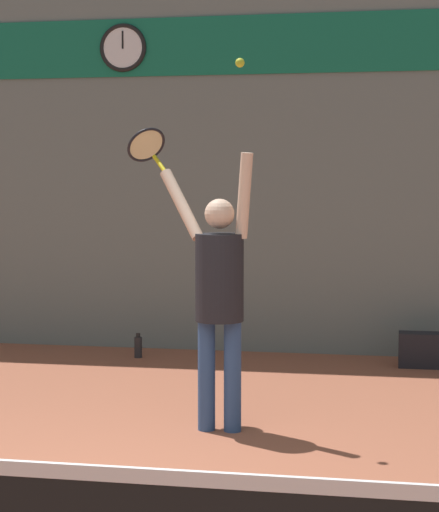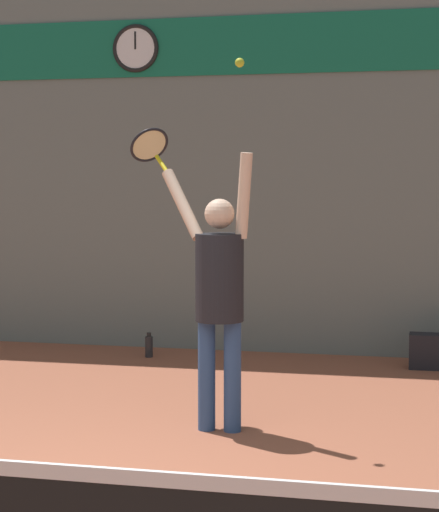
{
  "view_description": "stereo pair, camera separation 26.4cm",
  "coord_description": "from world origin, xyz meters",
  "px_view_note": "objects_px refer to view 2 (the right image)",
  "views": [
    {
      "loc": [
        1.77,
        -4.57,
        1.88
      ],
      "look_at": [
        0.54,
        2.14,
        1.32
      ],
      "focal_mm": 65.0,
      "sensor_mm": 36.0,
      "label": 1
    },
    {
      "loc": [
        2.03,
        -4.52,
        1.88
      ],
      "look_at": [
        0.54,
        2.14,
        1.32
      ],
      "focal_mm": 65.0,
      "sensor_mm": 36.0,
      "label": 2
    }
  ],
  "objects_px": {
    "scoreboard_clock": "(136,48)",
    "tennis_ball": "(240,63)",
    "tennis_player": "(219,287)",
    "tennis_racket": "(150,146)",
    "water_bottle": "(149,346)"
  },
  "relations": [
    {
      "from": "tennis_player",
      "to": "tennis_ball",
      "type": "relative_size",
      "value": 30.82
    },
    {
      "from": "scoreboard_clock",
      "to": "tennis_player",
      "type": "height_order",
      "value": "scoreboard_clock"
    },
    {
      "from": "tennis_player",
      "to": "tennis_racket",
      "type": "bearing_deg",
      "value": 146.13
    },
    {
      "from": "tennis_player",
      "to": "tennis_ball",
      "type": "height_order",
      "value": "tennis_ball"
    },
    {
      "from": "tennis_racket",
      "to": "tennis_ball",
      "type": "distance_m",
      "value": 1.11
    },
    {
      "from": "scoreboard_clock",
      "to": "tennis_ball",
      "type": "bearing_deg",
      "value": -60.55
    },
    {
      "from": "water_bottle",
      "to": "tennis_racket",
      "type": "bearing_deg",
      "value": -72.45
    },
    {
      "from": "tennis_player",
      "to": "tennis_racket",
      "type": "distance_m",
      "value": 1.33
    },
    {
      "from": "scoreboard_clock",
      "to": "tennis_ball",
      "type": "distance_m",
      "value": 3.74
    },
    {
      "from": "scoreboard_clock",
      "to": "tennis_racket",
      "type": "bearing_deg",
      "value": -70.07
    },
    {
      "from": "scoreboard_clock",
      "to": "water_bottle",
      "type": "bearing_deg",
      "value": -60.89
    },
    {
      "from": "tennis_ball",
      "to": "water_bottle",
      "type": "height_order",
      "value": "tennis_ball"
    },
    {
      "from": "scoreboard_clock",
      "to": "tennis_racket",
      "type": "xyz_separation_m",
      "value": [
        1.0,
        -2.75,
        -1.18
      ]
    },
    {
      "from": "tennis_player",
      "to": "water_bottle",
      "type": "distance_m",
      "value": 3.14
    },
    {
      "from": "scoreboard_clock",
      "to": "tennis_racket",
      "type": "height_order",
      "value": "scoreboard_clock"
    }
  ]
}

